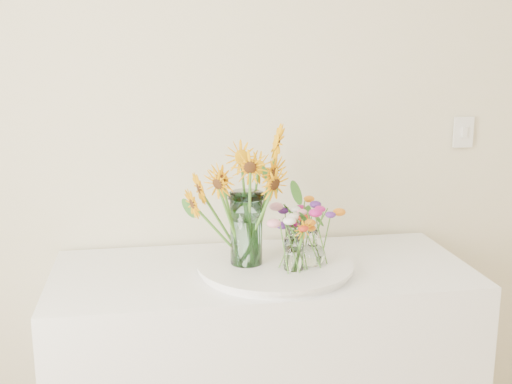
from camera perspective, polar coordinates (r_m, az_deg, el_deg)
The scene contains 9 objects.
tray at distance 2.14m, azimuth 1.71°, elevation -6.78°, with size 0.49×0.49×0.03m, color white.
mason_jar at distance 2.09m, azimuth -0.88°, elevation -3.28°, with size 0.11×0.11×0.25m, color #A7DDD9.
sunflower_bouquet at distance 2.07m, azimuth -0.89°, elevation -0.43°, with size 0.69×0.69×0.46m, color #EA9D04, non-canonical shape.
small_vase_a at distance 2.06m, azimuth 3.37°, elevation -5.60°, with size 0.06×0.06×0.11m, color white.
wildflower_posy_a at distance 2.05m, azimuth 3.39°, elevation -4.41°, with size 0.21×0.21×0.20m, color orange, non-canonical shape.
small_vase_b at distance 2.11m, azimuth 5.06°, elevation -4.97°, with size 0.09×0.09×0.12m, color white, non-canonical shape.
wildflower_posy_b at distance 2.10m, azimuth 5.09°, elevation -3.80°, with size 0.23×0.23×0.21m, color orange, non-canonical shape.
small_vase_c at distance 2.24m, azimuth 3.50°, elevation -4.02°, with size 0.06×0.06×0.11m, color white.
wildflower_posy_c at distance 2.23m, azimuth 3.51°, elevation -2.91°, with size 0.19×0.19×0.20m, color orange, non-canonical shape.
Camera 1 is at (-0.67, -0.08, 1.64)m, focal length 45.00 mm.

